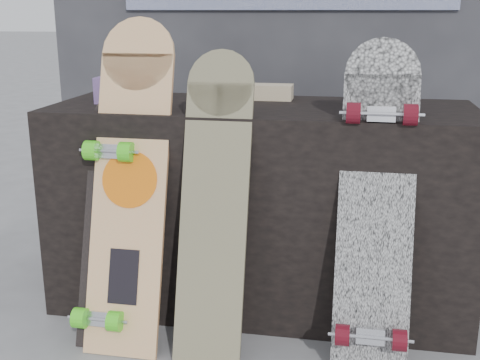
% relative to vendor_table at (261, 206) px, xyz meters
% --- Properties ---
extents(vendor_table, '(1.60, 0.60, 0.80)m').
position_rel_vendor_table_xyz_m(vendor_table, '(0.00, 0.00, 0.00)').
color(vendor_table, black).
rests_on(vendor_table, ground).
extents(booth, '(2.40, 0.22, 2.20)m').
position_rel_vendor_table_xyz_m(booth, '(0.00, 0.85, 0.70)').
color(booth, '#313035').
rests_on(booth, ground).
extents(merch_box_purple, '(0.18, 0.12, 0.10)m').
position_rel_vendor_table_xyz_m(merch_box_purple, '(-0.55, -0.02, 0.45)').
color(merch_box_purple, '#523E7F').
rests_on(merch_box_purple, vendor_table).
extents(merch_box_small, '(0.14, 0.14, 0.12)m').
position_rel_vendor_table_xyz_m(merch_box_small, '(0.45, 0.06, 0.46)').
color(merch_box_small, '#523E7F').
rests_on(merch_box_small, vendor_table).
extents(merch_box_flat, '(0.22, 0.10, 0.06)m').
position_rel_vendor_table_xyz_m(merch_box_flat, '(-0.01, 0.17, 0.43)').
color(merch_box_flat, '#D1B78C').
rests_on(merch_box_flat, vendor_table).
extents(longboard_geisha, '(0.26, 0.38, 1.13)m').
position_rel_vendor_table_xyz_m(longboard_geisha, '(-0.41, -0.33, 0.20)').
color(longboard_geisha, beige).
rests_on(longboard_geisha, ground).
extents(longboard_celtic, '(0.23, 0.33, 1.03)m').
position_rel_vendor_table_xyz_m(longboard_celtic, '(-0.10, -0.37, 0.14)').
color(longboard_celtic, '#CABF8A').
rests_on(longboard_celtic, ground).
extents(longboard_cascadia, '(0.25, 0.39, 1.07)m').
position_rel_vendor_table_xyz_m(longboard_cascadia, '(0.43, -0.33, 0.15)').
color(longboard_cascadia, silver).
rests_on(longboard_cascadia, ground).
extents(skateboard_dark, '(0.20, 0.35, 0.86)m').
position_rel_vendor_table_xyz_m(skateboard_dark, '(-0.49, -0.36, 0.04)').
color(skateboard_dark, black).
rests_on(skateboard_dark, ground).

